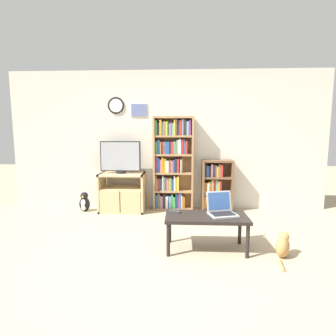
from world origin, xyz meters
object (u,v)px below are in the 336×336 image
Objects in this scene: bookshelf_short at (215,186)px; laptop at (221,209)px; cat at (283,246)px; penguin_figurine at (84,203)px; tv_stand at (123,192)px; remote_near_laptop at (174,211)px; bookshelf_tall at (172,163)px; coffee_table at (206,219)px; television at (120,157)px.

bookshelf_short is 2.43× the size of laptop.
penguin_figurine is at bearing -177.09° from cat.
cat is 1.37× the size of penguin_figurine.
tv_stand is 1.77m from remote_near_laptop.
cat is (1.36, -1.88, -0.75)m from bookshelf_tall.
laptop reaches higher than cat.
bookshelf_short reaches higher than penguin_figurine.
remote_near_laptop is 0.33× the size of cat.
cat is (1.27, -0.26, -0.31)m from remote_near_laptop.
coffee_table is 2.60m from penguin_figurine.
laptop is at bearing -68.14° from bookshelf_tall.
laptop is at bearing -32.56° from penguin_figurine.
tv_stand is 2.10m from coffee_table.
remote_near_laptop is at bearing -86.93° from bookshelf_tall.
tv_stand reaches higher than penguin_figurine.
coffee_table is (1.42, -1.60, -0.62)m from television.
bookshelf_tall is 1.74× the size of coffee_table.
television is at bearing -175.84° from bookshelf_short.
tv_stand is at bearing 121.37° from laptop.
bookshelf_tall is 2.44m from cat.
remote_near_laptop is at bearing -55.40° from television.
cat is at bearing -54.13° from bookshelf_tall.
laptop is at bearing 110.06° from remote_near_laptop.
remote_near_laptop is (1.02, -1.48, -0.56)m from television.
coffee_table is 2.02× the size of cat.
tv_stand reaches higher than cat.
remote_near_laptop is (-0.72, -1.61, -0.01)m from bookshelf_short.
laptop is (1.58, -1.51, 0.15)m from tv_stand.
television is 2.04× the size of penguin_figurine.
bookshelf_short is (1.75, 0.13, -0.54)m from television.
laptop reaches higher than tv_stand.
bookshelf_tall reaches higher than laptop.
bookshelf_tall reaches higher than television.
tv_stand is 2.19m from laptop.
tv_stand is 1.73m from bookshelf_short.
coffee_table is at bearing -176.60° from laptop.
television reaches higher than remote_near_laptop.
laptop reaches higher than remote_near_laptop.
bookshelf_short is at bearing 70.32° from laptop.
cat is 3.42m from penguin_figurine.
television is 2.22m from coffee_table.
coffee_table is at bearing -48.37° from television.
coffee_table is at bearing 99.09° from remote_near_laptop.
television is at bearing 121.46° from laptop.
tv_stand is 0.73m from penguin_figurine.
television is at bearing -120.55° from remote_near_laptop.
laptop is 0.59m from remote_near_laptop.
bookshelf_tall is at bearing 9.85° from tv_stand.
coffee_table is at bearing -100.79° from bookshelf_short.
remote_near_laptop reaches higher than cat.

